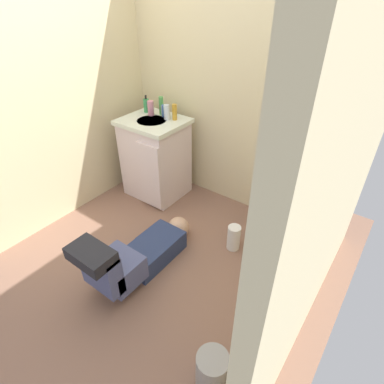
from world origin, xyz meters
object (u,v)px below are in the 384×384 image
object	(u,v)px
toilet	(287,208)
paper_towel_roll	(234,238)
bottle_blue	(164,111)
toiletry_bag	(316,160)
bottle_pink	(151,108)
trash_can	(212,370)
bottle_green	(161,106)
faucet	(162,110)
person_plumber	(136,255)
bottle_amber	(175,112)
tissue_box	(296,155)
soap_dispenser	(146,105)
bottle_clear	(167,112)
vanity_cabinet	(156,158)

from	to	relation	value
toilet	paper_towel_roll	world-z (taller)	toilet
toilet	bottle_blue	xyz separation A→B (m)	(-1.36, 0.08, 0.51)
paper_towel_roll	bottle_blue	bearing A→B (deg)	159.24
toiletry_bag	bottle_blue	world-z (taller)	bottle_blue
bottle_pink	trash_can	distance (m)	2.26
bottle_green	faucet	bearing A→B (deg)	-29.75
person_plumber	toiletry_bag	size ratio (longest dim) A/B	8.59
toiletry_bag	bottle_amber	size ratio (longest dim) A/B	0.84
tissue_box	toiletry_bag	size ratio (longest dim) A/B	1.77
tissue_box	toiletry_bag	distance (m)	0.15
soap_dispenser	bottle_pink	world-z (taller)	soap_dispenser
bottle_clear	trash_can	distance (m)	2.14
tissue_box	soap_dispenser	world-z (taller)	soap_dispenser
bottle_green	trash_can	size ratio (longest dim) A/B	0.71
faucet	person_plumber	distance (m)	1.43
toiletry_bag	soap_dispenser	distance (m)	1.69
bottle_green	paper_towel_roll	size ratio (longest dim) A/B	0.77
soap_dispenser	bottle_amber	size ratio (longest dim) A/B	1.12
bottle_pink	trash_can	world-z (taller)	bottle_pink
trash_can	faucet	bearing A→B (deg)	137.18
person_plumber	tissue_box	xyz separation A→B (m)	(0.73, 1.08, 0.62)
vanity_cabinet	bottle_blue	bearing A→B (deg)	76.86
toilet	tissue_box	xyz separation A→B (m)	(-0.05, 0.09, 0.43)
faucet	bottle_blue	bearing A→B (deg)	-16.20
bottle_blue	tissue_box	bearing A→B (deg)	0.35
soap_dispenser	bottle_amber	world-z (taller)	soap_dispenser
soap_dispenser	bottle_blue	distance (m)	0.23
faucet	bottle_green	xyz separation A→B (m)	(-0.02, 0.01, 0.04)
bottle_pink	trash_can	bearing A→B (deg)	-39.88
tissue_box	paper_towel_roll	world-z (taller)	tissue_box
person_plumber	trash_can	world-z (taller)	person_plumber
person_plumber	bottle_clear	distance (m)	1.36
trash_can	tissue_box	bearing A→B (deg)	97.67
bottle_amber	trash_can	size ratio (longest dim) A/B	0.60
toilet	soap_dispenser	xyz separation A→B (m)	(-1.59, 0.07, 0.52)
bottle_clear	bottle_blue	bearing A→B (deg)	147.38
toilet	bottle_blue	size ratio (longest dim) A/B	6.67
faucet	trash_can	xyz separation A→B (m)	(1.54, -1.43, -0.75)
bottle_pink	paper_towel_roll	distance (m)	1.46
vanity_cabinet	toilet	bearing A→B (deg)	2.19
bottle_pink	bottle_blue	xyz separation A→B (m)	(0.13, 0.05, -0.01)
tissue_box	bottle_clear	xyz separation A→B (m)	(-1.25, -0.05, 0.09)
bottle_blue	bottle_green	bearing A→B (deg)	158.25
trash_can	person_plumber	bearing A→B (deg)	159.31
vanity_cabinet	trash_can	size ratio (longest dim) A/B	3.31
tissue_box	bottle_amber	distance (m)	1.19
vanity_cabinet	bottle_amber	bearing A→B (deg)	37.75
bottle_pink	soap_dispenser	bearing A→B (deg)	155.62
person_plumber	toiletry_bag	xyz separation A→B (m)	(0.88, 1.08, 0.63)
tissue_box	bottle_amber	world-z (taller)	bottle_amber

